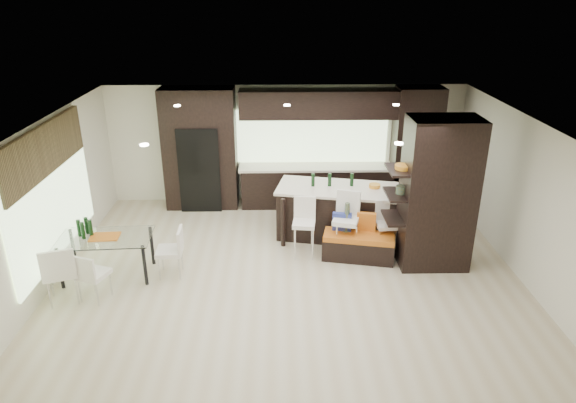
{
  "coord_description": "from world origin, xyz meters",
  "views": [
    {
      "loc": [
        -0.16,
        -7.8,
        4.68
      ],
      "look_at": [
        0.0,
        0.6,
        1.15
      ],
      "focal_mm": 32.0,
      "sensor_mm": 36.0,
      "label": 1
    }
  ],
  "objects_px": {
    "stool_left": "(304,234)",
    "floor_vase": "(346,229)",
    "stool_right": "(386,234)",
    "kitchen_island": "(340,212)",
    "stool_mid": "(345,232)",
    "chair_near": "(94,277)",
    "bench": "(358,246)",
    "dining_table": "(108,256)",
    "chair_end": "(170,254)",
    "chair_far": "(62,275)"
  },
  "relations": [
    {
      "from": "chair_near",
      "to": "chair_far",
      "type": "bearing_deg",
      "value": -155.33
    },
    {
      "from": "chair_near",
      "to": "chair_end",
      "type": "bearing_deg",
      "value": 54.25
    },
    {
      "from": "stool_left",
      "to": "stool_right",
      "type": "height_order",
      "value": "stool_left"
    },
    {
      "from": "chair_far",
      "to": "chair_end",
      "type": "height_order",
      "value": "chair_far"
    },
    {
      "from": "dining_table",
      "to": "floor_vase",
      "type": "bearing_deg",
      "value": 5.84
    },
    {
      "from": "stool_mid",
      "to": "dining_table",
      "type": "distance_m",
      "value": 4.24
    },
    {
      "from": "bench",
      "to": "chair_end",
      "type": "height_order",
      "value": "chair_end"
    },
    {
      "from": "stool_mid",
      "to": "chair_far",
      "type": "relative_size",
      "value": 1.07
    },
    {
      "from": "floor_vase",
      "to": "chair_far",
      "type": "distance_m",
      "value": 4.91
    },
    {
      "from": "stool_left",
      "to": "dining_table",
      "type": "distance_m",
      "value": 3.49
    },
    {
      "from": "dining_table",
      "to": "chair_end",
      "type": "height_order",
      "value": "chair_end"
    },
    {
      "from": "bench",
      "to": "dining_table",
      "type": "xyz_separation_m",
      "value": [
        -4.43,
        -0.52,
        0.12
      ]
    },
    {
      "from": "stool_mid",
      "to": "chair_near",
      "type": "distance_m",
      "value": 4.41
    },
    {
      "from": "stool_mid",
      "to": "chair_near",
      "type": "xyz_separation_m",
      "value": [
        -4.19,
        -1.36,
        -0.11
      ]
    },
    {
      "from": "floor_vase",
      "to": "chair_far",
      "type": "height_order",
      "value": "floor_vase"
    },
    {
      "from": "stool_mid",
      "to": "chair_far",
      "type": "xyz_separation_m",
      "value": [
        -4.67,
        -1.4,
        -0.03
      ]
    },
    {
      "from": "bench",
      "to": "chair_end",
      "type": "xyz_separation_m",
      "value": [
        -3.36,
        -0.52,
        0.16
      ]
    },
    {
      "from": "stool_right",
      "to": "chair_near",
      "type": "bearing_deg",
      "value": -168.55
    },
    {
      "from": "stool_mid",
      "to": "chair_far",
      "type": "distance_m",
      "value": 4.88
    },
    {
      "from": "chair_far",
      "to": "bench",
      "type": "bearing_deg",
      "value": -3.85
    },
    {
      "from": "kitchen_island",
      "to": "stool_right",
      "type": "bearing_deg",
      "value": -35.63
    },
    {
      "from": "kitchen_island",
      "to": "chair_far",
      "type": "xyz_separation_m",
      "value": [
        -4.67,
        -2.26,
        -0.05
      ]
    },
    {
      "from": "stool_mid",
      "to": "bench",
      "type": "relative_size",
      "value": 0.77
    },
    {
      "from": "bench",
      "to": "dining_table",
      "type": "bearing_deg",
      "value": -161.79
    },
    {
      "from": "stool_left",
      "to": "chair_far",
      "type": "xyz_separation_m",
      "value": [
        -3.9,
        -1.42,
        0.01
      ]
    },
    {
      "from": "dining_table",
      "to": "chair_far",
      "type": "relative_size",
      "value": 1.65
    },
    {
      "from": "stool_left",
      "to": "stool_mid",
      "type": "height_order",
      "value": "stool_mid"
    },
    {
      "from": "chair_near",
      "to": "floor_vase",
      "type": "bearing_deg",
      "value": 38.43
    },
    {
      "from": "floor_vase",
      "to": "chair_end",
      "type": "bearing_deg",
      "value": -167.95
    },
    {
      "from": "stool_left",
      "to": "chair_near",
      "type": "relative_size",
      "value": 1.15
    },
    {
      "from": "floor_vase",
      "to": "kitchen_island",
      "type": "bearing_deg",
      "value": 91.62
    },
    {
      "from": "stool_left",
      "to": "floor_vase",
      "type": "relative_size",
      "value": 0.86
    },
    {
      "from": "stool_right",
      "to": "chair_end",
      "type": "distance_m",
      "value": 3.94
    },
    {
      "from": "floor_vase",
      "to": "chair_end",
      "type": "xyz_separation_m",
      "value": [
        -3.14,
        -0.67,
        -0.12
      ]
    },
    {
      "from": "stool_mid",
      "to": "stool_left",
      "type": "bearing_deg",
      "value": -164.81
    },
    {
      "from": "kitchen_island",
      "to": "dining_table",
      "type": "height_order",
      "value": "kitchen_island"
    },
    {
      "from": "stool_left",
      "to": "chair_end",
      "type": "xyz_separation_m",
      "value": [
        -2.35,
        -0.65,
        -0.05
      ]
    },
    {
      "from": "chair_end",
      "to": "chair_far",
      "type": "bearing_deg",
      "value": 113.8
    },
    {
      "from": "kitchen_island",
      "to": "stool_left",
      "type": "bearing_deg",
      "value": -121.04
    },
    {
      "from": "floor_vase",
      "to": "bench",
      "type": "bearing_deg",
      "value": -35.2
    },
    {
      "from": "floor_vase",
      "to": "chair_near",
      "type": "distance_m",
      "value": 4.44
    },
    {
      "from": "bench",
      "to": "stool_right",
      "type": "bearing_deg",
      "value": 27.38
    },
    {
      "from": "stool_mid",
      "to": "chair_end",
      "type": "relative_size",
      "value": 1.24
    },
    {
      "from": "stool_mid",
      "to": "bench",
      "type": "height_order",
      "value": "stool_mid"
    },
    {
      "from": "chair_near",
      "to": "kitchen_island",
      "type": "bearing_deg",
      "value": 47.97
    },
    {
      "from": "kitchen_island",
      "to": "stool_left",
      "type": "distance_m",
      "value": 1.14
    },
    {
      "from": "chair_near",
      "to": "chair_far",
      "type": "height_order",
      "value": "chair_far"
    },
    {
      "from": "stool_left",
      "to": "stool_mid",
      "type": "distance_m",
      "value": 0.77
    },
    {
      "from": "chair_near",
      "to": "stool_left",
      "type": "bearing_deg",
      "value": 42.04
    },
    {
      "from": "stool_right",
      "to": "chair_near",
      "type": "relative_size",
      "value": 1.07
    }
  ]
}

